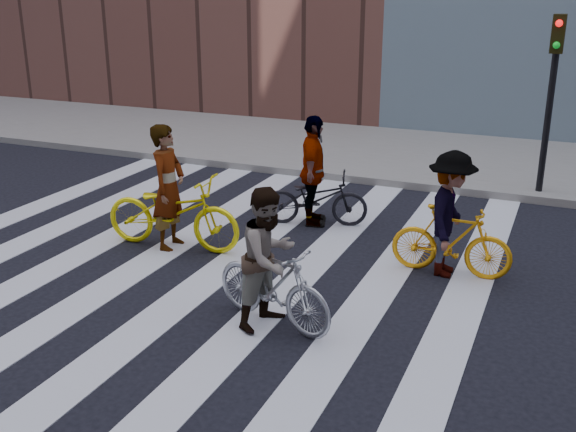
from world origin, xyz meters
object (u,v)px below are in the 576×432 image
Objects in this scene: rider_right at (450,214)px; rider_rear at (313,171)px; rider_mid at (269,258)px; bike_yellow_left at (173,212)px; rider_left at (168,187)px; bike_silver_mid at (273,285)px; bike_yellow_right at (451,241)px; traffic_signal at (553,76)px; bike_dark_rear at (315,199)px.

rider_right is 0.95× the size of rider_rear.
bike_yellow_left is at bearing 71.85° from rider_mid.
rider_left is 4.09m from rider_right.
rider_rear is (-0.85, 3.45, 0.41)m from bike_silver_mid.
bike_silver_mid is 2.80m from rider_right.
traffic_signal is at bearing -13.50° from bike_yellow_right.
traffic_signal is at bearing -4.73° from bike_silver_mid.
bike_yellow_right is at bearing -19.67° from rider_mid.
rider_left is (-1.65, -1.81, 0.50)m from bike_dark_rear.
rider_mid is at bearing 106.84° from bike_silver_mid.
bike_silver_mid is 1.03× the size of bike_yellow_right.
bike_dark_rear is at bearing 62.90° from bike_yellow_right.
bike_silver_mid is at bearing -128.82° from rider_left.
bike_dark_rear is 0.99× the size of rider_right.
traffic_signal is 4.56m from bike_yellow_right.
rider_mid is at bearing 142.99° from rider_right.
rider_rear is (1.55, 1.81, 0.35)m from bike_yellow_left.
rider_left is 2.91m from rider_mid.
rider_left reaches higher than bike_yellow_right.
bike_silver_mid is 1.01× the size of rider_mid.
bike_yellow_left reaches higher than bike_silver_mid.
rider_left is 1.09× the size of rider_right.
bike_yellow_left is 2.42m from bike_dark_rear.
rider_left is (-0.05, 0.00, 0.38)m from bike_yellow_left.
rider_right is at bearing -102.85° from traffic_signal.
rider_rear is at bearing -139.06° from traffic_signal.
rider_rear is at bearing 73.02° from bike_dark_rear.
rider_mid is at bearing -129.37° from rider_left.
traffic_signal reaches higher than bike_silver_mid.
rider_mid reaches higher than bike_yellow_left.
bike_yellow_right reaches higher than bike_dark_rear.
rider_rear is at bearing -46.53° from rider_left.
rider_left is at bearing 97.45° from bike_yellow_right.
rider_right is at bearing -132.75° from rider_rear.
rider_rear reaches higher than rider_right.
rider_rear is (1.60, 1.81, -0.03)m from rider_left.
rider_rear is at bearing -45.63° from bike_yellow_left.
bike_dark_rear is at bearing 29.87° from bike_silver_mid.
rider_mid is at bearing -129.93° from bike_yellow_left.
rider_left is 2.42m from rider_rear.
rider_mid is at bearing 142.17° from bike_yellow_right.
rider_right reaches higher than bike_dark_rear.
rider_left is at bearing 97.56° from rider_right.
bike_yellow_left is at bearing 97.56° from bike_yellow_right.
bike_dark_rear is 2.69m from rider_right.
rider_rear reaches higher than rider_mid.
rider_rear reaches higher than bike_silver_mid.
bike_dark_rear is 0.47m from rider_rear.
rider_left reaches higher than rider_mid.
bike_yellow_left is 1.24× the size of rider_right.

